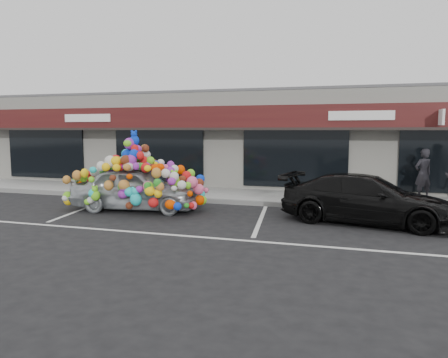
% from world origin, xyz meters
% --- Properties ---
extents(ground, '(90.00, 90.00, 0.00)m').
position_xyz_m(ground, '(0.00, 0.00, 0.00)').
color(ground, black).
rests_on(ground, ground).
extents(shop_building, '(24.00, 7.20, 4.31)m').
position_xyz_m(shop_building, '(0.00, 8.44, 2.16)').
color(shop_building, white).
rests_on(shop_building, ground).
extents(sidewalk, '(26.00, 3.00, 0.15)m').
position_xyz_m(sidewalk, '(0.00, 4.00, 0.07)').
color(sidewalk, gray).
rests_on(sidewalk, ground).
extents(kerb, '(26.00, 0.18, 0.16)m').
position_xyz_m(kerb, '(0.00, 2.50, 0.07)').
color(kerb, slate).
rests_on(kerb, ground).
extents(parking_stripe_left, '(0.73, 4.37, 0.01)m').
position_xyz_m(parking_stripe_left, '(-3.20, 0.20, 0.00)').
color(parking_stripe_left, silver).
rests_on(parking_stripe_left, ground).
extents(parking_stripe_mid, '(0.73, 4.37, 0.01)m').
position_xyz_m(parking_stripe_mid, '(2.80, 0.20, 0.00)').
color(parking_stripe_mid, silver).
rests_on(parking_stripe_mid, ground).
extents(lane_line, '(14.00, 0.12, 0.01)m').
position_xyz_m(lane_line, '(2.00, -2.30, 0.00)').
color(lane_line, silver).
rests_on(lane_line, ground).
extents(toy_car, '(3.00, 4.62, 2.57)m').
position_xyz_m(toy_car, '(-1.41, 0.46, 0.87)').
color(toy_car, '#9EA4A8').
rests_on(toy_car, ground).
extents(black_sedan, '(2.79, 5.01, 1.37)m').
position_xyz_m(black_sedan, '(5.74, 0.60, 0.69)').
color(black_sedan, black).
rests_on(black_sedan, ground).
extents(pedestrian_a, '(0.79, 0.71, 1.81)m').
position_xyz_m(pedestrian_a, '(7.67, 4.67, 1.05)').
color(pedestrian_a, black).
rests_on(pedestrian_a, sidewalk).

